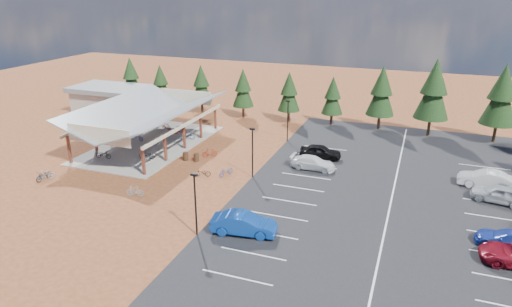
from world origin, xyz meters
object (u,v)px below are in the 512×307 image
object	(u,v)px
bike_3	(166,126)
car_9	(486,179)
bike_14	(226,171)
car_4	(321,152)
outbuilding	(110,99)
bike_15	(210,153)
bike_8	(44,175)
bike_13	(135,191)
bike_6	(188,136)
bike_pavilion	(149,114)
trash_bin_1	(196,157)
car_7	(509,239)
bike_5	(159,142)
lamp_post_1	(252,149)
bike_4	(147,155)
bike_2	(137,137)
car_1	(244,224)
bike_7	(180,130)
lamp_post_2	(288,118)
car_8	(499,194)
bike_9	(45,175)
bike_0	(103,154)
bike_1	(115,143)
trash_bin_0	(186,156)
bike_16	(202,173)
car_3	(313,163)
lamp_post_0	(195,200)

from	to	relation	value
bike_3	car_9	world-z (taller)	car_9
bike_14	car_4	bearing A→B (deg)	67.98
outbuilding	bike_15	distance (m)	25.70
bike_8	bike_13	bearing A→B (deg)	1.23
car_4	bike_6	bearing A→B (deg)	80.95
bike_pavilion	trash_bin_1	bearing A→B (deg)	-21.61
bike_pavilion	car_7	size ratio (longest dim) A/B	4.22
bike_pavilion	bike_5	xyz separation A→B (m)	(1.36, -0.34, -3.21)
bike_pavilion	car_4	xyz separation A→B (m)	(20.18, 2.48, -3.02)
car_7	car_9	size ratio (longest dim) A/B	0.93
car_4	trash_bin_1	bearing A→B (deg)	106.87
lamp_post_1	bike_4	bearing A→B (deg)	177.82
bike_2	car_1	xyz separation A→B (m)	(20.50, -15.98, 0.33)
bike_2	trash_bin_1	bearing A→B (deg)	-106.50
trash_bin_1	bike_6	world-z (taller)	bike_6
bike_7	car_1	world-z (taller)	car_1
lamp_post_2	bike_15	distance (m)	10.88
lamp_post_1	bike_8	size ratio (longest dim) A/B	2.69
bike_6	car_8	bearing A→B (deg)	-110.80
bike_pavilion	bike_3	distance (m)	6.67
bike_pavilion	bike_9	size ratio (longest dim) A/B	11.18
bike_5	car_4	bearing A→B (deg)	-84.32
lamp_post_1	bike_0	xyz separation A→B (m)	(-17.16, -1.08, -2.41)
bike_1	bike_5	distance (m)	5.16
bike_pavilion	car_7	xyz separation A→B (m)	(37.15, -10.71, -3.12)
bike_4	car_1	xyz separation A→B (m)	(15.92, -11.07, 0.31)
bike_2	bike_9	bearing A→B (deg)	175.42
bike_3	trash_bin_0	bearing A→B (deg)	-130.67
bike_1	car_4	distance (m)	24.02
bike_13	lamp_post_1	bearing A→B (deg)	119.43
bike_0	car_9	bearing A→B (deg)	-88.58
bike_6	lamp_post_2	bearing A→B (deg)	-82.48
bike_6	car_4	xyz separation A→B (m)	(16.84, -0.57, 0.24)
bike_1	bike_16	distance (m)	14.17
trash_bin_0	car_8	distance (m)	30.90
trash_bin_0	car_9	bearing A→B (deg)	6.83
bike_15	bike_16	world-z (taller)	bike_15
lamp_post_2	bike_5	xyz separation A→B (m)	(-13.64, -7.34, -2.36)
bike_9	bike_5	bearing A→B (deg)	-79.47
bike_2	bike_5	xyz separation A→B (m)	(3.54, -0.73, 0.07)
bike_3	car_3	size ratio (longest dim) A/B	0.32
lamp_post_1	car_9	xyz separation A→B (m)	(21.54, 5.44, -2.12)
lamp_post_0	bike_6	distance (m)	23.32
bike_4	car_7	size ratio (longest dim) A/B	0.39
lamp_post_1	car_1	world-z (taller)	lamp_post_1
bike_9	bike_14	distance (m)	17.77
trash_bin_1	bike_9	size ratio (longest dim) A/B	0.52
bike_4	bike_14	size ratio (longest dim) A/B	0.98
lamp_post_1	bike_4	size ratio (longest dim) A/B	2.89
bike_1	bike_14	size ratio (longest dim) A/B	0.84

